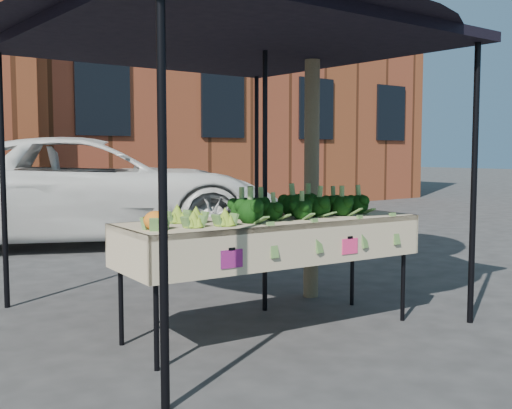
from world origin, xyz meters
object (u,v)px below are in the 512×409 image
at_px(canopy, 227,158).
at_px(street_tree, 312,80).
at_px(vehicle, 88,51).
at_px(table, 272,276).

relative_size(canopy, street_tree, 0.75).
bearing_deg(vehicle, street_tree, -153.09).
distance_m(table, street_tree, 2.10).
height_order(canopy, vehicle, vehicle).
xyz_separation_m(table, canopy, (0.03, 0.64, 0.92)).
distance_m(table, vehicle, 6.17).
xyz_separation_m(table, street_tree, (1.08, 0.70, 1.66)).
bearing_deg(vehicle, canopy, -165.18).
bearing_deg(canopy, street_tree, 3.40).
bearing_deg(vehicle, table, -164.37).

